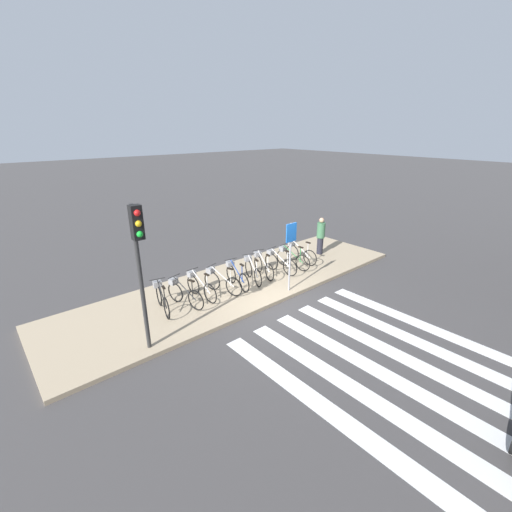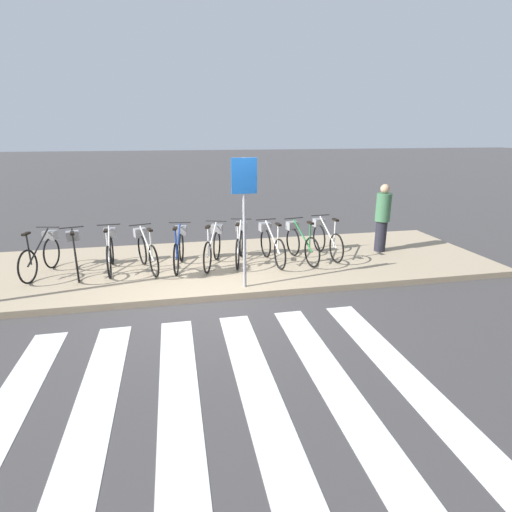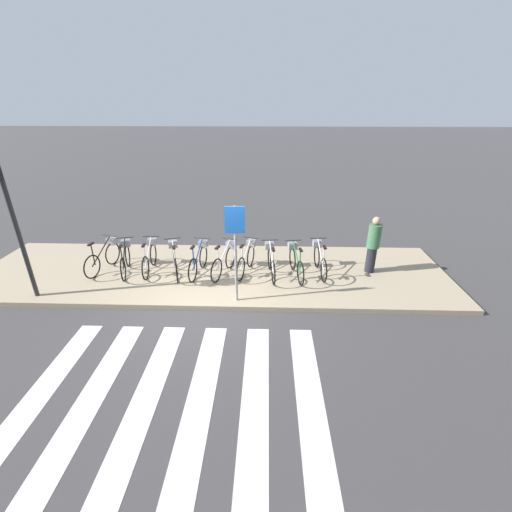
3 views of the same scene
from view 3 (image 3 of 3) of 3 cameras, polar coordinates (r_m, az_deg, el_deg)
ground_plane at (r=8.16m, az=-9.14°, el=-8.95°), size 120.00×120.00×0.00m
sidewalk at (r=9.67m, az=-7.27°, el=-2.74°), size 12.91×3.62×0.12m
parked_bicycle_0 at (r=10.37m, az=-23.94°, el=0.12°), size 0.50×1.50×0.94m
parked_bicycle_1 at (r=10.01m, az=-20.94°, el=-0.23°), size 0.53×1.50×0.94m
parked_bicycle_2 at (r=9.86m, az=-17.26°, el=-0.03°), size 0.46×1.53×0.94m
parked_bicycle_3 at (r=9.55m, az=-13.40°, el=-0.40°), size 0.61×1.47×0.94m
parked_bicycle_4 at (r=9.42m, az=-9.45°, el=-0.38°), size 0.46×1.52×0.94m
parked_bicycle_5 at (r=9.31m, az=-5.16°, el=-0.46°), size 0.62×1.46×0.94m
parked_bicycle_6 at (r=9.35m, az=-1.51°, el=-0.24°), size 0.55×1.49×0.94m
parked_bicycle_7 at (r=9.19m, az=2.51°, el=-0.73°), size 0.46×1.53×0.94m
parked_bicycle_8 at (r=9.22m, az=6.62°, el=-0.79°), size 0.46×1.51×0.94m
parked_bicycle_9 at (r=9.47m, az=10.55°, el=-0.35°), size 0.46×1.53×0.94m
pedestrian at (r=9.71m, az=18.94°, el=1.92°), size 0.34×0.34×1.58m
traffic_light at (r=9.05m, az=-36.70°, el=8.52°), size 0.24×0.40×3.59m
sign_post at (r=7.52m, az=-3.49°, el=2.88°), size 0.44×0.07×2.31m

